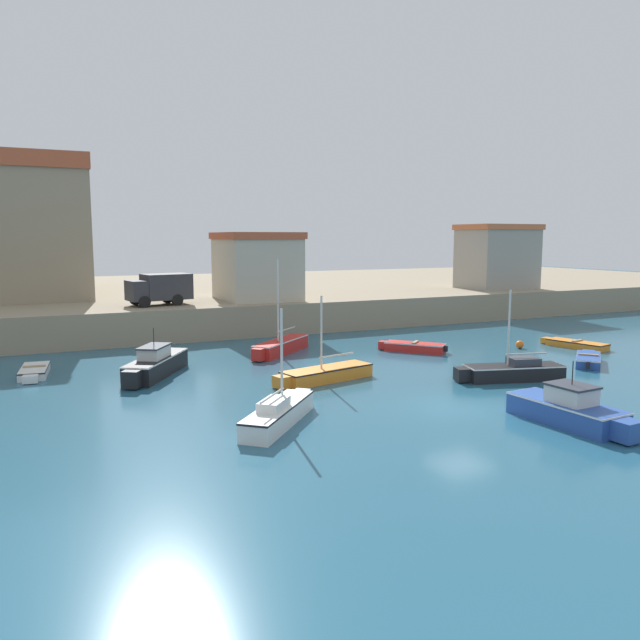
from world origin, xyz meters
name	(u,v)px	position (x,y,z in m)	size (l,w,h in m)	color
ground_plane	(461,408)	(0.00, 0.00, 0.00)	(200.00, 200.00, 0.00)	#235670
quay_seawall	(205,297)	(0.00, 40.76, 1.14)	(120.00, 40.00, 2.28)	gray
sailboat_black_0	(512,371)	(5.50, 3.05, 0.46)	(5.56, 2.68, 4.49)	black
dinghy_red_1	(413,347)	(5.41, 11.67, 0.31)	(3.37, 3.71, 0.64)	red
dinghy_orange_2	(575,344)	(15.64, 8.42, 0.24)	(2.09, 4.39, 0.51)	orange
motorboat_black_3	(155,364)	(-10.36, 11.54, 0.61)	(4.21, 5.74, 2.49)	black
dinghy_blue_4	(588,359)	(12.10, 4.26, 0.28)	(3.60, 3.32, 0.59)	#284C9E
sailboat_white_5	(279,412)	(-7.69, 1.08, 0.46)	(4.43, 4.78, 4.38)	white
motorboat_blue_6	(570,410)	(2.23, -3.63, 0.57)	(1.97, 5.27, 2.46)	#284C9E
sailboat_red_7	(280,346)	(-2.28, 14.62, 0.47)	(5.01, 4.55, 5.74)	red
dinghy_white_8	(34,371)	(-15.98, 14.18, 0.24)	(1.62, 3.83, 0.51)	white
sailboat_orange_9	(325,373)	(-2.99, 6.87, 0.37)	(5.59, 2.48, 4.24)	orange
mooring_buoy	(520,344)	(12.18, 9.71, 0.25)	(0.51, 0.51, 0.51)	orange
church	(12,223)	(-16.90, 37.18, 8.18)	(13.67, 18.14, 16.17)	gray
harbor_shed_near_wharf	(257,266)	(0.00, 25.19, 4.87)	(5.66, 6.53, 5.13)	#BCB29E
harbor_shed_mid_row	(497,256)	(24.00, 25.71, 5.28)	(6.73, 5.07, 5.95)	gray
truck_on_quay	(160,288)	(-7.61, 24.19, 3.49)	(4.58, 2.76, 2.20)	#333338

